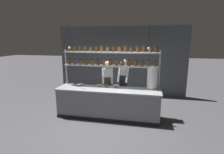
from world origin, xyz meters
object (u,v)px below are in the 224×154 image
prep_bowl_center_back (99,86)px  serving_cup_front (107,86)px  chef_left (107,82)px  prep_bowl_center_front (80,85)px  container_stack (152,78)px  prep_bowl_near_left (116,86)px  spice_shelf_unit (110,59)px  chef_center (124,81)px

prep_bowl_center_back → serving_cup_front: serving_cup_front is taller
chef_left → prep_bowl_center_front: (-0.82, -0.41, -0.03)m
container_stack → prep_bowl_near_left: bearing=-178.9°
container_stack → serving_cup_front: (-1.39, -0.12, -0.29)m
chef_left → prep_bowl_center_back: size_ratio=9.57×
prep_bowl_center_front → prep_bowl_center_back: prep_bowl_center_front is taller
spice_shelf_unit → chef_center: 0.96m
spice_shelf_unit → prep_bowl_center_back: (-0.34, -0.11, -0.84)m
serving_cup_front → chef_left: bearing=100.4°
chef_left → prep_bowl_near_left: bearing=-57.7°
container_stack → serving_cup_front: container_stack is taller
prep_bowl_near_left → prep_bowl_center_back: bearing=-176.4°
chef_left → prep_bowl_near_left: (0.35, -0.30, -0.04)m
prep_bowl_center_front → serving_cup_front: serving_cup_front is taller
chef_left → serving_cup_front: 0.41m
chef_center → prep_bowl_center_back: (-0.71, -0.55, -0.07)m
chef_left → spice_shelf_unit: bearing=-74.2°
prep_bowl_center_front → spice_shelf_unit: bearing=10.4°
chef_left → chef_center: chef_center is taller
prep_bowl_center_front → container_stack: bearing=3.2°
container_stack → spice_shelf_unit: bearing=177.8°
prep_bowl_near_left → prep_bowl_center_back: size_ratio=1.16×
prep_bowl_near_left → spice_shelf_unit: bearing=160.6°
spice_shelf_unit → prep_bowl_near_left: spice_shelf_unit is taller
spice_shelf_unit → prep_bowl_near_left: size_ratio=14.85×
prep_bowl_near_left → chef_left: bearing=139.3°
container_stack → prep_bowl_center_front: bearing=-176.8°
prep_bowl_near_left → container_stack: bearing=1.1°
chef_center → prep_bowl_center_front: size_ratio=7.57×
chef_left → serving_cup_front: bearing=-96.7°
chef_center → serving_cup_front: size_ratio=16.66×
spice_shelf_unit → chef_center: size_ratio=1.76×
chef_center → prep_bowl_center_back: chef_center is taller
serving_cup_front → chef_center: bearing=53.9°
chef_left → prep_bowl_near_left: chef_left is taller
spice_shelf_unit → chef_left: bearing=122.9°
prep_bowl_center_front → chef_left: bearing=26.5°
chef_center → prep_bowl_near_left: 0.55m
spice_shelf_unit → chef_center: bearing=50.2°
container_stack → serving_cup_front: size_ratio=6.57×
chef_left → container_stack: 1.52m
prep_bowl_center_back → chef_left: bearing=60.8°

